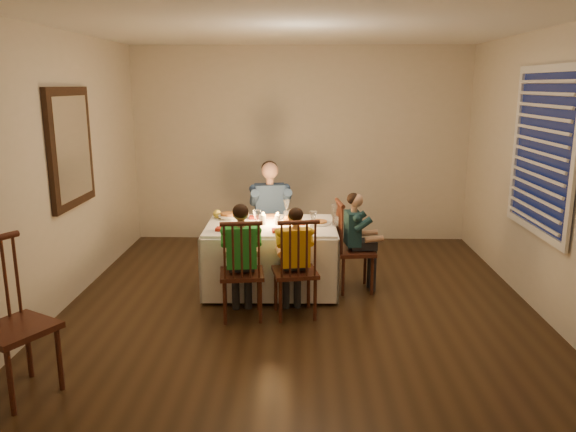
{
  "coord_description": "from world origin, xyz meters",
  "views": [
    {
      "loc": [
        0.03,
        -5.08,
        2.09
      ],
      "look_at": [
        -0.11,
        0.15,
        0.87
      ],
      "focal_mm": 35.0,
      "sensor_mm": 36.0,
      "label": 1
    }
  ],
  "objects_px": {
    "dining_table": "(271,243)",
    "chair_end": "(354,289)",
    "child_green": "(243,317)",
    "serving_bowl": "(228,217)",
    "chair_near_left": "(243,317)",
    "child_yellow": "(295,315)",
    "adult": "(271,267)",
    "chair_near_right": "(295,315)",
    "chair_adult": "(271,267)",
    "chair_extra": "(24,394)",
    "child_teal": "(354,289)"
  },
  "relations": [
    {
      "from": "dining_table",
      "to": "chair_end",
      "type": "height_order",
      "value": "dining_table"
    },
    {
      "from": "child_green",
      "to": "serving_bowl",
      "type": "distance_m",
      "value": 1.22
    },
    {
      "from": "chair_near_left",
      "to": "child_yellow",
      "type": "relative_size",
      "value": 0.92
    },
    {
      "from": "adult",
      "to": "chair_near_left",
      "type": "bearing_deg",
      "value": -105.87
    },
    {
      "from": "chair_end",
      "to": "child_green",
      "type": "bearing_deg",
      "value": 117.47
    },
    {
      "from": "child_green",
      "to": "serving_bowl",
      "type": "height_order",
      "value": "serving_bowl"
    },
    {
      "from": "chair_end",
      "to": "child_yellow",
      "type": "xyz_separation_m",
      "value": [
        -0.61,
        -0.69,
        0.0
      ]
    },
    {
      "from": "chair_near_right",
      "to": "chair_adult",
      "type": "bearing_deg",
      "value": -88.65
    },
    {
      "from": "child_yellow",
      "to": "chair_extra",
      "type": "bearing_deg",
      "value": 26.55
    },
    {
      "from": "chair_near_left",
      "to": "serving_bowl",
      "type": "xyz_separation_m",
      "value": [
        -0.24,
        0.96,
        0.72
      ]
    },
    {
      "from": "dining_table",
      "to": "child_green",
      "type": "xyz_separation_m",
      "value": [
        -0.22,
        -0.74,
        -0.5
      ]
    },
    {
      "from": "chair_end",
      "to": "serving_bowl",
      "type": "distance_m",
      "value": 1.53
    },
    {
      "from": "chair_adult",
      "to": "child_teal",
      "type": "distance_m",
      "value": 1.18
    },
    {
      "from": "chair_adult",
      "to": "adult",
      "type": "height_order",
      "value": "adult"
    },
    {
      "from": "serving_bowl",
      "to": "dining_table",
      "type": "bearing_deg",
      "value": -24.82
    },
    {
      "from": "child_green",
      "to": "child_yellow",
      "type": "xyz_separation_m",
      "value": [
        0.48,
        0.06,
        0.0
      ]
    },
    {
      "from": "dining_table",
      "to": "chair_end",
      "type": "bearing_deg",
      "value": -1.23
    },
    {
      "from": "dining_table",
      "to": "chair_near_right",
      "type": "height_order",
      "value": "dining_table"
    },
    {
      "from": "chair_extra",
      "to": "child_yellow",
      "type": "distance_m",
      "value": 2.35
    },
    {
      "from": "adult",
      "to": "chair_end",
      "type": "bearing_deg",
      "value": -47.88
    },
    {
      "from": "chair_adult",
      "to": "chair_end",
      "type": "height_order",
      "value": "same"
    },
    {
      "from": "chair_near_left",
      "to": "child_yellow",
      "type": "bearing_deg",
      "value": 179.41
    },
    {
      "from": "child_green",
      "to": "serving_bowl",
      "type": "xyz_separation_m",
      "value": [
        -0.24,
        0.96,
        0.72
      ]
    },
    {
      "from": "chair_extra",
      "to": "child_green",
      "type": "distance_m",
      "value": 1.94
    },
    {
      "from": "chair_near_left",
      "to": "chair_extra",
      "type": "height_order",
      "value": "chair_extra"
    },
    {
      "from": "chair_near_right",
      "to": "dining_table",
      "type": "bearing_deg",
      "value": -80.16
    },
    {
      "from": "dining_table",
      "to": "chair_near_right",
      "type": "relative_size",
      "value": 1.43
    },
    {
      "from": "chair_adult",
      "to": "adult",
      "type": "xyz_separation_m",
      "value": [
        -0.0,
        0.0,
        0.0
      ]
    },
    {
      "from": "chair_near_right",
      "to": "child_teal",
      "type": "distance_m",
      "value": 0.92
    },
    {
      "from": "adult",
      "to": "child_yellow",
      "type": "bearing_deg",
      "value": -86.91
    },
    {
      "from": "chair_adult",
      "to": "chair_near_right",
      "type": "bearing_deg",
      "value": -86.91
    },
    {
      "from": "chair_near_right",
      "to": "child_yellow",
      "type": "bearing_deg",
      "value": 180.0
    },
    {
      "from": "chair_extra",
      "to": "child_yellow",
      "type": "bearing_deg",
      "value": -23.07
    },
    {
      "from": "chair_extra",
      "to": "child_teal",
      "type": "xyz_separation_m",
      "value": [
        2.47,
        2.11,
        0.0
      ]
    },
    {
      "from": "chair_end",
      "to": "child_teal",
      "type": "height_order",
      "value": "child_teal"
    },
    {
      "from": "dining_table",
      "to": "chair_near_right",
      "type": "distance_m",
      "value": 0.89
    },
    {
      "from": "chair_adult",
      "to": "chair_near_left",
      "type": "height_order",
      "value": "same"
    },
    {
      "from": "child_green",
      "to": "chair_extra",
      "type": "bearing_deg",
      "value": 37.54
    },
    {
      "from": "chair_near_right",
      "to": "child_teal",
      "type": "bearing_deg",
      "value": -142.44
    },
    {
      "from": "dining_table",
      "to": "child_yellow",
      "type": "relative_size",
      "value": 1.32
    },
    {
      "from": "chair_extra",
      "to": "adult",
      "type": "height_order",
      "value": "adult"
    },
    {
      "from": "chair_near_left",
      "to": "adult",
      "type": "height_order",
      "value": "adult"
    },
    {
      "from": "chair_adult",
      "to": "chair_end",
      "type": "distance_m",
      "value": 1.18
    },
    {
      "from": "chair_adult",
      "to": "serving_bowl",
      "type": "xyz_separation_m",
      "value": [
        -0.41,
        -0.52,
        0.72
      ]
    },
    {
      "from": "chair_extra",
      "to": "child_teal",
      "type": "height_order",
      "value": "chair_extra"
    },
    {
      "from": "chair_near_right",
      "to": "chair_extra",
      "type": "height_order",
      "value": "chair_extra"
    },
    {
      "from": "serving_bowl",
      "to": "child_teal",
      "type": "bearing_deg",
      "value": -9.25
    },
    {
      "from": "chair_adult",
      "to": "chair_near_left",
      "type": "bearing_deg",
      "value": -105.87
    },
    {
      "from": "chair_near_left",
      "to": "chair_near_right",
      "type": "xyz_separation_m",
      "value": [
        0.48,
        0.06,
        0.0
      ]
    },
    {
      "from": "child_teal",
      "to": "chair_end",
      "type": "bearing_deg",
      "value": 173.29
    }
  ]
}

